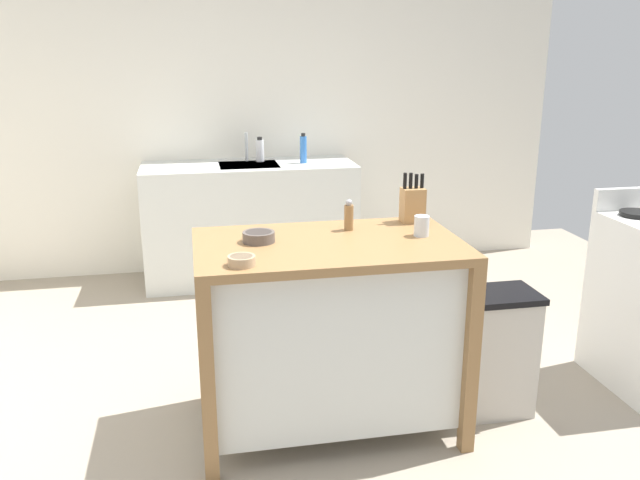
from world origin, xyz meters
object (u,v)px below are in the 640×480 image
(bottle_spray_cleaner, at_px, (303,149))
(sink_faucet, at_px, (246,147))
(bowl_ceramic_wide, at_px, (259,236))
(pepper_grinder, at_px, (349,216))
(kitchen_island, at_px, (328,326))
(knife_block, at_px, (413,204))
(trash_bin, at_px, (496,352))
(bottle_dish_soap, at_px, (260,150))
(bowl_stoneware_deep, at_px, (242,260))
(drinking_cup, at_px, (422,226))

(bottle_spray_cleaner, bearing_deg, sink_faucet, 158.35)
(bowl_ceramic_wide, bearing_deg, pepper_grinder, 14.74)
(sink_faucet, distance_m, bottle_spray_cleaner, 0.45)
(kitchen_island, relative_size, pepper_grinder, 8.02)
(knife_block, xyz_separation_m, trash_bin, (0.36, -0.29, -0.70))
(knife_block, height_order, bottle_spray_cleaner, knife_block)
(trash_bin, distance_m, bottle_spray_cleaner, 2.36)
(bottle_dish_soap, bearing_deg, knife_block, -75.19)
(knife_block, relative_size, trash_bin, 0.39)
(sink_faucet, bearing_deg, bowl_ceramic_wide, -93.79)
(pepper_grinder, bearing_deg, trash_bin, -15.91)
(pepper_grinder, xyz_separation_m, trash_bin, (0.70, -0.20, -0.68))
(bowl_stoneware_deep, bearing_deg, drinking_cup, 17.62)
(drinking_cup, relative_size, sink_faucet, 0.43)
(bottle_spray_cleaner, bearing_deg, bottle_dish_soap, 156.41)
(pepper_grinder, relative_size, bottle_dish_soap, 0.80)
(bottle_dish_soap, bearing_deg, drinking_cup, -77.70)
(sink_faucet, bearing_deg, knife_block, -72.87)
(kitchen_island, xyz_separation_m, pepper_grinder, (0.13, 0.17, 0.48))
(pepper_grinder, distance_m, trash_bin, 1.00)
(trash_bin, xyz_separation_m, bottle_dish_soap, (-0.90, 2.32, 0.67))
(kitchen_island, bearing_deg, bottle_dish_soap, 91.49)
(pepper_grinder, distance_m, sink_faucet, 2.17)
(knife_block, bearing_deg, bowl_ceramic_wide, -165.55)
(bowl_stoneware_deep, height_order, sink_faucet, sink_faucet)
(drinking_cup, relative_size, bottle_spray_cleaner, 0.42)
(drinking_cup, height_order, bottle_spray_cleaner, bottle_spray_cleaner)
(bowl_ceramic_wide, bearing_deg, bottle_dish_soap, 83.70)
(kitchen_island, bearing_deg, bottle_spray_cleaner, 83.16)
(bottle_spray_cleaner, bearing_deg, bowl_ceramic_wide, -105.08)
(bowl_stoneware_deep, bearing_deg, sink_faucet, 84.41)
(knife_block, xyz_separation_m, pepper_grinder, (-0.34, -0.09, -0.02))
(pepper_grinder, xyz_separation_m, bottle_spray_cleaner, (0.12, 1.98, 0.02))
(knife_block, relative_size, bowl_stoneware_deep, 2.23)
(bottle_spray_cleaner, bearing_deg, kitchen_island, -96.84)
(bottle_spray_cleaner, bearing_deg, drinking_cup, -85.21)
(bowl_ceramic_wide, bearing_deg, bowl_stoneware_deep, -107.97)
(bowl_stoneware_deep, xyz_separation_m, bottle_spray_cleaner, (0.67, 2.41, 0.07))
(bottle_dish_soap, bearing_deg, trash_bin, -68.86)
(bowl_ceramic_wide, xyz_separation_m, sink_faucet, (0.15, 2.26, 0.07))
(sink_faucet, xyz_separation_m, bottle_spray_cleaner, (0.42, -0.16, -0.00))
(bowl_ceramic_wide, xyz_separation_m, drinking_cup, (0.75, -0.05, 0.02))
(bottle_dish_soap, height_order, bottle_spray_cleaner, bottle_spray_cleaner)
(sink_faucet, distance_m, bottle_dish_soap, 0.10)
(bowl_stoneware_deep, bearing_deg, pepper_grinder, 38.52)
(sink_faucet, xyz_separation_m, bottle_dish_soap, (0.10, -0.03, -0.02))
(knife_block, height_order, pepper_grinder, knife_block)
(trash_bin, distance_m, sink_faucet, 2.64)
(trash_bin, relative_size, bottle_spray_cleaner, 2.79)
(drinking_cup, bearing_deg, bowl_stoneware_deep, -162.38)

